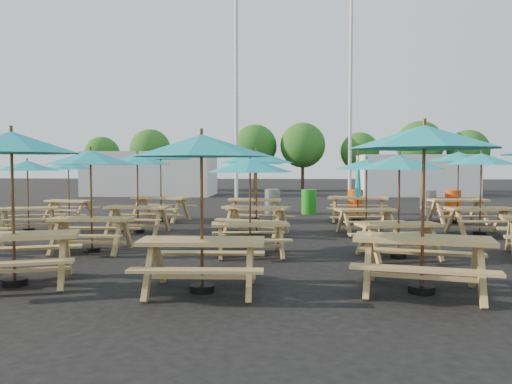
# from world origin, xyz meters

# --- Properties ---
(ground) EXTENTS (120.00, 120.00, 0.00)m
(ground) POSITION_xyz_m (0.00, 0.00, 0.00)
(ground) COLOR black
(ground) RESTS_ON ground
(picnic_unit_2) EXTENTS (2.34, 2.34, 2.07)m
(picnic_unit_2) POSITION_xyz_m (-6.54, 0.19, 1.79)
(picnic_unit_2) COLOR #AB804C
(picnic_unit_2) RESTS_ON ground
(picnic_unit_3) EXTENTS (2.19, 2.19, 2.08)m
(picnic_unit_3) POSITION_xyz_m (-6.71, 3.20, 1.80)
(picnic_unit_3) COLOR #AB804C
(picnic_unit_3) RESTS_ON ground
(picnic_unit_4) EXTENTS (2.76, 2.76, 2.46)m
(picnic_unit_4) POSITION_xyz_m (-3.29, -6.17, 2.13)
(picnic_unit_4) COLOR #AB804C
(picnic_unit_4) RESTS_ON ground
(picnic_unit_5) EXTENTS (2.00, 2.00, 2.27)m
(picnic_unit_5) POSITION_xyz_m (-3.31, -3.06, 1.95)
(picnic_unit_5) COLOR #AB804C
(picnic_unit_5) RESTS_ON ground
(picnic_unit_6) EXTENTS (2.14, 2.14, 2.27)m
(picnic_unit_6) POSITION_xyz_m (-3.25, 0.07, 1.96)
(picnic_unit_6) COLOR #AB804C
(picnic_unit_6) RESTS_ON ground
(picnic_unit_7) EXTENTS (2.67, 2.67, 2.50)m
(picnic_unit_7) POSITION_xyz_m (-3.40, 3.14, 2.16)
(picnic_unit_7) COLOR #AB804C
(picnic_unit_7) RESTS_ON ground
(picnic_unit_8) EXTENTS (2.20, 2.20, 2.39)m
(picnic_unit_8) POSITION_xyz_m (-0.25, -6.36, 2.06)
(picnic_unit_8) COLOR #AB804C
(picnic_unit_8) RESTS_ON ground
(picnic_unit_9) EXTENTS (2.08, 2.08, 2.07)m
(picnic_unit_9) POSITION_xyz_m (0.22, -3.26, 1.79)
(picnic_unit_9) COLOR #AB804C
(picnic_unit_9) RESTS_ON ground
(picnic_unit_10) EXTENTS (2.55, 2.55, 2.33)m
(picnic_unit_10) POSITION_xyz_m (0.12, 0.00, 2.01)
(picnic_unit_10) COLOR #AB804C
(picnic_unit_10) RESTS_ON ground
(picnic_unit_11) EXTENTS (2.08, 2.08, 2.29)m
(picnic_unit_11) POSITION_xyz_m (-0.17, 3.27, 1.98)
(picnic_unit_11) COLOR #AB804C
(picnic_unit_11) RESTS_ON ground
(picnic_unit_12) EXTENTS (2.66, 2.66, 2.53)m
(picnic_unit_12) POSITION_xyz_m (3.04, -6.19, 2.18)
(picnic_unit_12) COLOR #AB804C
(picnic_unit_12) RESTS_ON ground
(picnic_unit_13) EXTENTS (2.29, 2.29, 2.15)m
(picnic_unit_13) POSITION_xyz_m (3.29, -3.32, 1.85)
(picnic_unit_13) COLOR #AB804C
(picnic_unit_13) RESTS_ON ground
(picnic_unit_14) EXTENTS (2.23, 2.23, 2.11)m
(picnic_unit_14) POSITION_xyz_m (3.16, 0.28, 1.82)
(picnic_unit_14) COLOR #AB804C
(picnic_unit_14) RESTS_ON ground
(picnic_unit_15) EXTENTS (2.22, 2.01, 2.54)m
(picnic_unit_15) POSITION_xyz_m (3.33, 3.34, 1.04)
(picnic_unit_15) COLOR #AB804C
(picnic_unit_15) RESTS_ON ground
(picnic_unit_18) EXTENTS (2.22, 2.22, 2.26)m
(picnic_unit_18) POSITION_xyz_m (6.26, 0.33, 1.95)
(picnic_unit_18) COLOR #AB804C
(picnic_unit_18) RESTS_ON ground
(picnic_unit_19) EXTENTS (2.37, 2.37, 2.39)m
(picnic_unit_19) POSITION_xyz_m (6.58, 3.21, 2.06)
(picnic_unit_19) COLOR #AB804C
(picnic_unit_19) RESTS_ON ground
(waste_bin_0) EXTENTS (0.60, 0.60, 0.97)m
(waste_bin_0) POSITION_xyz_m (0.31, 6.24, 0.48)
(waste_bin_0) COLOR gray
(waste_bin_0) RESTS_ON ground
(waste_bin_1) EXTENTS (0.60, 0.60, 0.97)m
(waste_bin_1) POSITION_xyz_m (1.77, 6.04, 0.48)
(waste_bin_1) COLOR #198D19
(waste_bin_1) RESTS_ON ground
(waste_bin_2) EXTENTS (0.60, 0.60, 0.97)m
(waste_bin_2) POSITION_xyz_m (3.60, 6.12, 0.48)
(waste_bin_2) COLOR #E4420D
(waste_bin_2) RESTS_ON ground
(waste_bin_3) EXTENTS (0.60, 0.60, 0.97)m
(waste_bin_3) POSITION_xyz_m (6.38, 6.03, 0.48)
(waste_bin_3) COLOR gray
(waste_bin_3) RESTS_ON ground
(waste_bin_4) EXTENTS (0.60, 0.60, 0.97)m
(waste_bin_4) POSITION_xyz_m (7.35, 6.13, 0.48)
(waste_bin_4) COLOR #E4420D
(waste_bin_4) RESTS_ON ground
(mast_0) EXTENTS (0.20, 0.20, 12.00)m
(mast_0) POSITION_xyz_m (-2.00, 14.00, 6.00)
(mast_0) COLOR silver
(mast_0) RESTS_ON ground
(mast_1) EXTENTS (0.20, 0.20, 12.00)m
(mast_1) POSITION_xyz_m (4.50, 16.00, 6.00)
(mast_1) COLOR silver
(mast_1) RESTS_ON ground
(event_tent_0) EXTENTS (8.00, 4.00, 2.80)m
(event_tent_0) POSITION_xyz_m (-8.00, 18.00, 1.40)
(event_tent_0) COLOR silver
(event_tent_0) RESTS_ON ground
(event_tent_1) EXTENTS (7.00, 4.00, 2.60)m
(event_tent_1) POSITION_xyz_m (9.00, 19.00, 1.30)
(event_tent_1) COLOR silver
(event_tent_1) RESTS_ON ground
(tree_0) EXTENTS (2.80, 2.80, 4.24)m
(tree_0) POSITION_xyz_m (-14.07, 25.25, 2.83)
(tree_0) COLOR #382314
(tree_0) RESTS_ON ground
(tree_1) EXTENTS (3.11, 3.11, 4.72)m
(tree_1) POSITION_xyz_m (-9.74, 23.90, 3.15)
(tree_1) COLOR #382314
(tree_1) RESTS_ON ground
(tree_2) EXTENTS (2.59, 2.59, 3.93)m
(tree_2) POSITION_xyz_m (-6.39, 23.65, 2.62)
(tree_2) COLOR #382314
(tree_2) RESTS_ON ground
(tree_3) EXTENTS (3.36, 3.36, 5.09)m
(tree_3) POSITION_xyz_m (-1.75, 24.72, 3.41)
(tree_3) COLOR #382314
(tree_3) RESTS_ON ground
(tree_4) EXTENTS (3.41, 3.41, 5.17)m
(tree_4) POSITION_xyz_m (1.90, 24.26, 3.46)
(tree_4) COLOR #382314
(tree_4) RESTS_ON ground
(tree_5) EXTENTS (2.94, 2.94, 4.45)m
(tree_5) POSITION_xyz_m (6.22, 24.67, 2.97)
(tree_5) COLOR #382314
(tree_5) RESTS_ON ground
(tree_6) EXTENTS (3.38, 3.38, 5.13)m
(tree_6) POSITION_xyz_m (10.23, 22.90, 3.43)
(tree_6) COLOR #382314
(tree_6) RESTS_ON ground
(tree_7) EXTENTS (2.95, 2.95, 4.48)m
(tree_7) POSITION_xyz_m (13.63, 22.92, 2.99)
(tree_7) COLOR #382314
(tree_7) RESTS_ON ground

